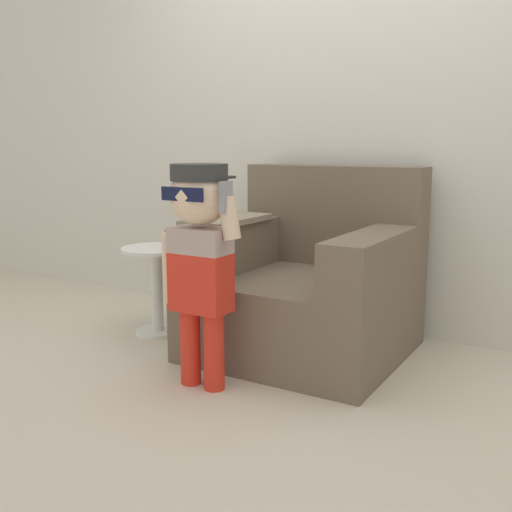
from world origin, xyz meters
name	(u,v)px	position (x,y,z in m)	size (l,w,h in m)	color
ground_plane	(291,358)	(0.00, 0.00, 0.00)	(10.00, 10.00, 0.00)	beige
wall_back	(349,102)	(0.00, 0.68, 1.30)	(10.00, 0.05, 2.60)	silver
armchair	(307,286)	(0.01, 0.16, 0.34)	(1.02, 0.96, 0.95)	#6B5B4C
person_child	(200,241)	(-0.18, -0.52, 0.66)	(0.40, 0.30, 0.99)	red
side_table	(157,282)	(-0.84, -0.03, 0.30)	(0.38, 0.38, 0.50)	white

